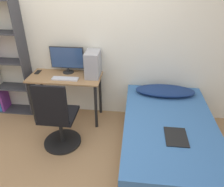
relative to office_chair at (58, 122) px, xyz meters
The scene contains 11 objects.
ground_plane 0.69m from the office_chair, 64.53° to the right, with size 14.00×14.00×0.00m, color #9E754C.
wall_back 1.30m from the office_chair, 75.68° to the left, with size 8.00×0.05×2.50m.
desk 0.71m from the office_chair, 96.56° to the left, with size 1.09×0.50×0.75m.
office_chair is the anchor object (origin of this frame).
bed 1.43m from the office_chair, ahead, with size 1.13×1.88×0.54m.
pillow 1.58m from the office_chair, 25.05° to the left, with size 0.86×0.36×0.11m.
magazine 1.49m from the office_chair, 11.71° to the right, with size 0.24×0.32×0.01m.
monitor 1.01m from the office_chair, 94.72° to the left, with size 0.52×0.17×0.41m.
keyboard 0.68m from the office_chair, 94.27° to the left, with size 0.39×0.11×0.02m.
pc_tower 0.98m from the office_chair, 64.97° to the left, with size 0.20×0.33×0.38m.
phone 1.00m from the office_chair, 125.21° to the left, with size 0.07×0.14×0.01m.
Camera 1 is at (0.72, -1.71, 2.13)m, focal length 35.00 mm.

